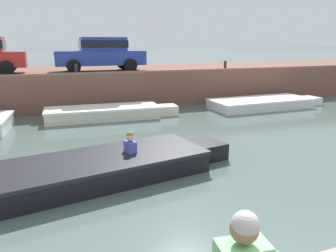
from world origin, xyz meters
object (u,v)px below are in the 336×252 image
object	(u,v)px
boat_moored_east_white	(264,103)
motorboat_passing	(112,166)
boat_moored_central_cream	(108,113)
mooring_bollard_mid	(76,68)
mooring_bollard_east	(225,65)
car_centre_blue	(101,53)

from	to	relation	value
boat_moored_east_white	motorboat_passing	distance (m)	9.88
boat_moored_central_cream	mooring_bollard_mid	xyz separation A→B (m)	(-1.00, 1.79, 1.63)
boat_moored_central_cream	boat_moored_east_white	distance (m)	7.18
mooring_bollard_mid	mooring_bollard_east	bearing A→B (deg)	0.00
boat_moored_central_cream	mooring_bollard_east	xyz separation A→B (m)	(6.16, 1.79, 1.63)
mooring_bollard_east	boat_moored_east_white	bearing A→B (deg)	-62.95
mooring_bollard_mid	mooring_bollard_east	distance (m)	7.16
motorboat_passing	mooring_bollard_mid	world-z (taller)	mooring_bollard_mid
boat_moored_central_cream	motorboat_passing	distance (m)	5.93
boat_moored_east_white	motorboat_passing	world-z (taller)	motorboat_passing
motorboat_passing	mooring_bollard_east	xyz separation A→B (m)	(7.08, 7.65, 1.61)
boat_moored_central_cream	car_centre_blue	bearing A→B (deg)	85.15
car_centre_blue	mooring_bollard_mid	size ratio (longest dim) A/B	9.09
car_centre_blue	mooring_bollard_mid	xyz separation A→B (m)	(-1.25, -1.12, -0.61)
boat_moored_central_cream	mooring_bollard_east	bearing A→B (deg)	16.18
boat_moored_central_cream	mooring_bollard_east	size ratio (longest dim) A/B	11.84
boat_moored_east_white	mooring_bollard_mid	distance (m)	8.58
mooring_bollard_mid	boat_moored_central_cream	bearing A→B (deg)	-60.78
boat_moored_east_white	car_centre_blue	xyz separation A→B (m)	(-6.93, 3.11, 2.26)
boat_moored_central_cream	motorboat_passing	bearing A→B (deg)	-98.93
motorboat_passing	boat_moored_east_white	bearing A→B (deg)	34.96
boat_moored_central_cream	motorboat_passing	size ratio (longest dim) A/B	0.92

